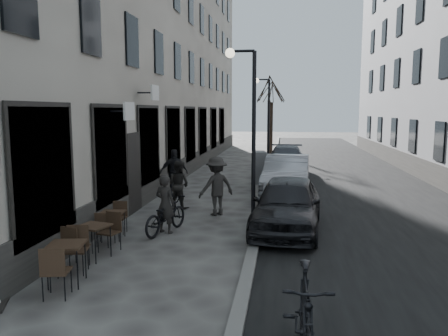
% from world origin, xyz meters
% --- Properties ---
extents(ground, '(120.00, 120.00, 0.00)m').
position_xyz_m(ground, '(0.00, 0.00, 0.00)').
color(ground, '#3D3A38').
rests_on(ground, ground).
extents(road, '(7.30, 60.00, 0.00)m').
position_xyz_m(road, '(3.85, 16.00, 0.00)').
color(road, black).
rests_on(road, ground).
extents(kerb, '(0.25, 60.00, 0.12)m').
position_xyz_m(kerb, '(0.20, 16.00, 0.06)').
color(kerb, slate).
rests_on(kerb, ground).
extents(building_left, '(4.00, 35.00, 16.00)m').
position_xyz_m(building_left, '(-6.00, 16.50, 8.00)').
color(building_left, gray).
rests_on(building_left, ground).
extents(streetlamp_near, '(0.90, 0.28, 5.09)m').
position_xyz_m(streetlamp_near, '(-0.17, 6.00, 3.16)').
color(streetlamp_near, black).
rests_on(streetlamp_near, ground).
extents(streetlamp_far, '(0.90, 0.28, 5.09)m').
position_xyz_m(streetlamp_far, '(-0.17, 18.00, 3.16)').
color(streetlamp_far, black).
rests_on(streetlamp_far, ground).
extents(tree_near, '(2.40, 2.40, 5.70)m').
position_xyz_m(tree_near, '(-0.10, 21.00, 4.66)').
color(tree_near, black).
rests_on(tree_near, ground).
extents(tree_far, '(2.40, 2.40, 5.70)m').
position_xyz_m(tree_far, '(-0.10, 27.00, 4.66)').
color(tree_far, black).
rests_on(tree_far, ground).
extents(bistro_set_a, '(0.77, 1.67, 0.95)m').
position_xyz_m(bistro_set_a, '(-3.21, 0.84, 0.49)').
color(bistro_set_a, '#312215').
rests_on(bistro_set_a, ground).
extents(bistro_set_b, '(0.81, 1.61, 0.92)m').
position_xyz_m(bistro_set_b, '(-3.33, 2.28, 0.47)').
color(bistro_set_b, '#312215').
rests_on(bistro_set_b, ground).
extents(bistro_set_c, '(0.63, 1.47, 0.85)m').
position_xyz_m(bistro_set_c, '(-3.50, 3.79, 0.44)').
color(bistro_set_c, '#312215').
rests_on(bistro_set_c, ground).
extents(utility_cabinet, '(0.73, 1.06, 1.45)m').
position_xyz_m(utility_cabinet, '(-0.21, 13.08, 0.73)').
color(utility_cabinet, '#5D5D5F').
rests_on(utility_cabinet, ground).
extents(bicycle, '(1.19, 1.96, 0.97)m').
position_xyz_m(bicycle, '(-2.29, 4.55, 0.49)').
color(bicycle, black).
rests_on(bicycle, ground).
extents(cyclist_rider, '(0.67, 0.54, 1.59)m').
position_xyz_m(cyclist_rider, '(-2.29, 4.55, 0.80)').
color(cyclist_rider, black).
rests_on(cyclist_rider, ground).
extents(pedestrian_near, '(0.97, 0.88, 1.63)m').
position_xyz_m(pedestrian_near, '(-2.65, 7.53, 0.82)').
color(pedestrian_near, black).
rests_on(pedestrian_near, ground).
extents(pedestrian_mid, '(1.38, 1.29, 1.87)m').
position_xyz_m(pedestrian_mid, '(-1.23, 6.76, 0.94)').
color(pedestrian_mid, '#292623').
rests_on(pedestrian_mid, ground).
extents(pedestrian_far, '(1.16, 0.80, 1.83)m').
position_xyz_m(pedestrian_far, '(-3.36, 9.67, 0.92)').
color(pedestrian_far, black).
rests_on(pedestrian_far, ground).
extents(car_near, '(2.15, 4.54, 1.50)m').
position_xyz_m(car_near, '(1.00, 5.23, 0.75)').
color(car_near, black).
rests_on(car_near, ground).
extents(car_mid, '(1.95, 4.85, 1.57)m').
position_xyz_m(car_mid, '(1.00, 10.31, 0.78)').
color(car_mid, '#989AA1').
rests_on(car_mid, ground).
extents(car_far, '(2.10, 5.03, 1.45)m').
position_xyz_m(car_far, '(1.00, 15.82, 0.73)').
color(car_far, '#383B42').
rests_on(car_far, ground).
extents(moped, '(0.62, 2.16, 1.30)m').
position_xyz_m(moped, '(1.20, -1.28, 0.65)').
color(moped, black).
rests_on(moped, ground).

